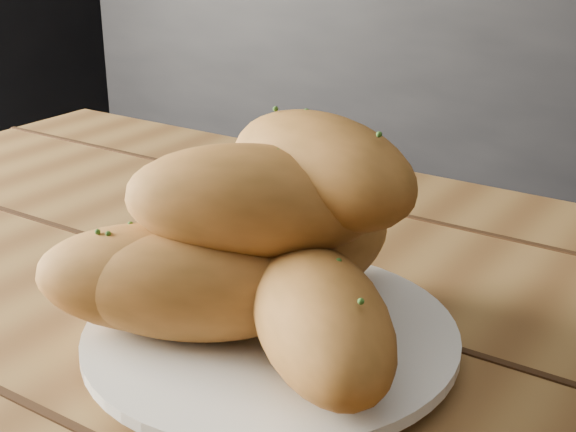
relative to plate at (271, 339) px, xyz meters
The scene contains 2 objects.
plate is the anchor object (origin of this frame).
bread_rolls 0.06m from the plate, 157.23° to the right, with size 0.29×0.25×0.14m.
Camera 1 is at (-0.01, 0.08, 1.03)m, focal length 50.00 mm.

